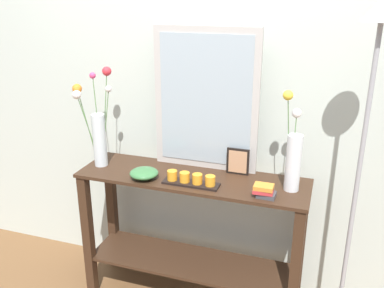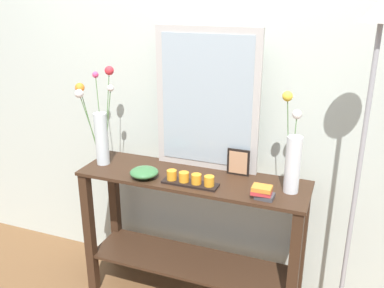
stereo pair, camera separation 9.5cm
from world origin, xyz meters
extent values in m
cube|color=beige|center=(0.00, 0.31, 1.35)|extent=(6.40, 0.08, 2.70)
cube|color=#382316|center=(0.00, 0.00, 0.84)|extent=(1.34, 0.39, 0.02)
cube|color=#382316|center=(0.00, 0.00, 0.26)|extent=(1.28, 0.35, 0.02)
cube|color=#382316|center=(-0.63, -0.16, 0.42)|extent=(0.06, 0.06, 0.83)
cube|color=#382316|center=(0.63, -0.16, 0.42)|extent=(0.06, 0.06, 0.83)
cube|color=#382316|center=(-0.63, 0.16, 0.42)|extent=(0.06, 0.06, 0.83)
cube|color=#382316|center=(0.63, 0.16, 0.42)|extent=(0.06, 0.06, 0.83)
cube|color=#B7B2AD|center=(0.03, 0.16, 1.27)|extent=(0.62, 0.03, 0.83)
cube|color=#9EADB7|center=(0.03, 0.15, 1.27)|extent=(0.54, 0.00, 0.75)
cylinder|color=silver|center=(-0.59, -0.01, 1.01)|extent=(0.08, 0.08, 0.32)
cylinder|color=#4C753D|center=(-0.56, 0.03, 1.15)|extent=(0.02, 0.09, 0.55)
sphere|color=red|center=(-0.55, 0.07, 1.42)|extent=(0.05, 0.05, 0.05)
cylinder|color=#4C753D|center=(-0.64, -0.04, 1.09)|extent=(0.09, 0.06, 0.43)
sphere|color=silver|center=(-0.68, -0.07, 1.30)|extent=(0.05, 0.05, 0.05)
cylinder|color=#4C753D|center=(-0.54, 0.00, 1.10)|extent=(0.06, 0.03, 0.46)
sphere|color=silver|center=(-0.52, 0.01, 1.33)|extent=(0.04, 0.04, 0.04)
cylinder|color=#4C753D|center=(-0.65, -0.03, 1.10)|extent=(0.10, 0.01, 0.46)
sphere|color=orange|center=(-0.70, -0.03, 1.33)|extent=(0.06, 0.06, 0.06)
cylinder|color=#4C753D|center=(-0.62, 0.03, 1.13)|extent=(0.06, 0.07, 0.52)
sphere|color=#EA4275|center=(-0.64, 0.06, 1.39)|extent=(0.04, 0.04, 0.04)
cylinder|color=silver|center=(0.56, 0.01, 1.01)|extent=(0.08, 0.08, 0.31)
cylinder|color=#4C753D|center=(0.55, 0.06, 1.07)|extent=(0.01, 0.07, 0.39)
sphere|color=silver|center=(0.55, 0.09, 1.26)|extent=(0.05, 0.05, 0.05)
cylinder|color=#4C753D|center=(0.53, 0.01, 1.12)|extent=(0.05, 0.01, 0.50)
sphere|color=yellow|center=(0.51, 0.01, 1.37)|extent=(0.05, 0.05, 0.05)
cube|color=black|center=(0.03, -0.10, 0.86)|extent=(0.32, 0.09, 0.01)
cylinder|color=orange|center=(-0.08, -0.10, 0.89)|extent=(0.06, 0.06, 0.05)
cylinder|color=orange|center=(-0.01, -0.10, 0.89)|extent=(0.06, 0.06, 0.05)
cylinder|color=orange|center=(0.06, -0.10, 0.89)|extent=(0.06, 0.06, 0.05)
cylinder|color=orange|center=(0.14, -0.10, 0.89)|extent=(0.06, 0.06, 0.05)
cube|color=black|center=(0.24, 0.12, 0.93)|extent=(0.13, 0.01, 0.16)
cube|color=tan|center=(0.24, 0.12, 0.93)|extent=(0.11, 0.00, 0.13)
cylinder|color=#38703D|center=(-0.25, -0.11, 0.86)|extent=(0.07, 0.07, 0.01)
ellipsoid|color=#38703D|center=(-0.25, -0.11, 0.88)|extent=(0.16, 0.16, 0.05)
cube|color=#424247|center=(0.45, -0.12, 0.86)|extent=(0.10, 0.08, 0.03)
cube|color=#C63338|center=(0.43, -0.12, 0.89)|extent=(0.11, 0.08, 0.02)
cube|color=orange|center=(0.43, -0.12, 0.91)|extent=(0.10, 0.08, 0.02)
cylinder|color=#9E9EA3|center=(0.88, -0.07, 0.88)|extent=(0.02, 0.02, 1.72)
cone|color=beige|center=(0.88, -0.07, 1.79)|extent=(0.18, 0.18, 0.10)
camera|label=1|loc=(0.72, -2.12, 1.87)|focal=39.73mm
camera|label=2|loc=(0.81, -2.09, 1.87)|focal=39.73mm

